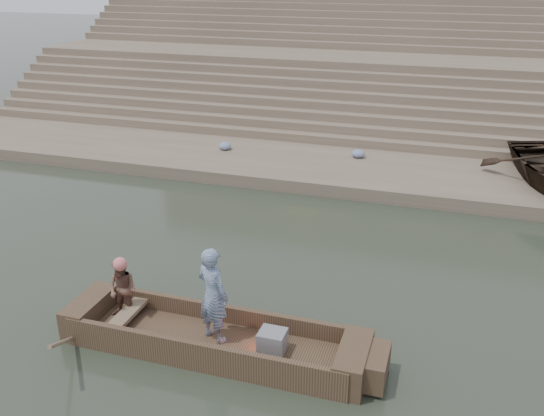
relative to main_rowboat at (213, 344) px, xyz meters
The scene contains 11 objects.
ground 2.18m from the main_rowboat, 64.03° to the left, with size 120.00×120.00×0.00m, color #293427.
lower_landing 10.00m from the main_rowboat, 84.53° to the left, with size 32.00×4.00×0.40m, color gray.
mid_landing 17.53m from the main_rowboat, 86.87° to the left, with size 32.00×3.00×2.80m, color gray.
upper_landing 24.60m from the main_rowboat, 87.77° to the left, with size 32.00×3.00×5.20m, color gray.
ghat_steps 19.25m from the main_rowboat, 87.15° to the left, with size 32.00×11.00×5.20m.
main_rowboat is the anchor object (origin of this frame).
rowboat_trim 0.29m from the main_rowboat, ahead, with size 6.04×2.63×1.87m.
standing_man 1.02m from the main_rowboat, 76.76° to the left, with size 0.66×0.43×1.81m, color navy.
rowing_man 2.02m from the main_rowboat, behind, with size 0.58×0.45×1.20m, color #22664C.
television 1.16m from the main_rowboat, ahead, with size 0.46×0.42×0.40m.
cloth_bundles 10.86m from the main_rowboat, 83.37° to the left, with size 11.37×1.16×0.26m.
Camera 1 is at (2.80, -10.18, 6.54)m, focal length 39.27 mm.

